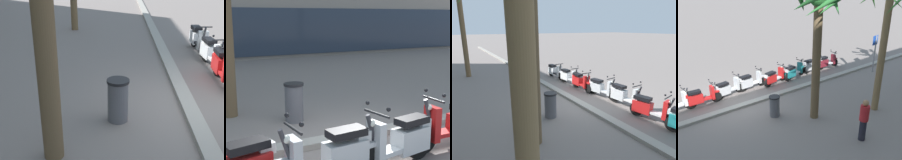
# 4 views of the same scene
# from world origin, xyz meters

# --- Properties ---
(ground_plane) EXTENTS (200.00, 200.00, 0.00)m
(ground_plane) POSITION_xyz_m (0.00, 0.00, 0.00)
(ground_plane) COLOR slate
(curb_strip) EXTENTS (60.00, 0.36, 0.12)m
(curb_strip) POSITION_xyz_m (0.00, 0.36, 0.06)
(curb_strip) COLOR gray
(curb_strip) RESTS_ON ground
(scooter_red_last_in_row) EXTENTS (1.75, 0.56, 1.17)m
(scooter_red_last_in_row) POSITION_xyz_m (1.53, -0.91, 0.45)
(scooter_red_last_in_row) COLOR black
(scooter_red_last_in_row) RESTS_ON ground
(scooter_white_tail_end) EXTENTS (1.79, 0.56, 1.17)m
(scooter_white_tail_end) POSITION_xyz_m (2.82, -0.96, 0.45)
(scooter_white_tail_end) COLOR black
(scooter_white_tail_end) RESTS_ON ground
(scooter_white_mid_front) EXTENTS (1.84, 0.56, 1.04)m
(scooter_white_mid_front) POSITION_xyz_m (4.55, -0.94, 0.45)
(scooter_white_mid_front) COLOR black
(scooter_white_mid_front) RESTS_ON ground
(litter_bin) EXTENTS (0.48, 0.48, 0.95)m
(litter_bin) POSITION_xyz_m (-0.71, 2.03, 0.48)
(litter_bin) COLOR #56565B
(litter_bin) RESTS_ON ground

